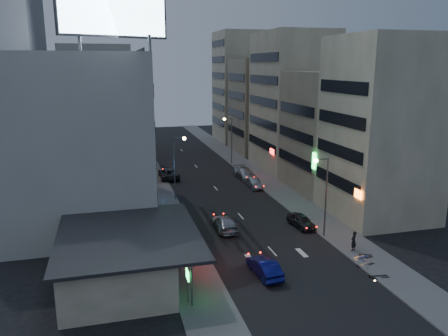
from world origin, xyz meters
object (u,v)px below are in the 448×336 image
object	(u,v)px
parked_car_right_mid	(254,183)
scooter_black_a	(387,268)
parked_car_right_near	(301,221)
scooter_blue	(369,249)
parked_car_right_far	(245,173)
scooter_black_b	(372,249)
parked_car_left	(169,173)
road_car_blue	(264,267)
scooter_silver_a	(370,255)
road_car_silver	(225,223)
person	(354,241)
scooter_silver_b	(364,250)

from	to	relation	value
parked_car_right_mid	scooter_black_a	size ratio (longest dim) A/B	2.12
parked_car_right_near	scooter_blue	size ratio (longest dim) A/B	2.14
parked_car_right_near	parked_car_right_far	xyz separation A→B (m)	(0.38, 21.12, 0.10)
scooter_black_b	parked_car_left	bearing A→B (deg)	46.19
parked_car_right_mid	road_car_blue	bearing A→B (deg)	-105.56
parked_car_right_near	scooter_silver_a	world-z (taller)	parked_car_right_near
parked_car_right_far	scooter_blue	xyz separation A→B (m)	(2.35, -29.47, -0.09)
parked_car_right_near	scooter_black_a	xyz separation A→B (m)	(2.06, -12.05, 0.00)
road_car_silver	parked_car_right_mid	bearing A→B (deg)	-118.10
parked_car_right_near	person	world-z (taller)	person
parked_car_right_near	road_car_silver	world-z (taller)	road_car_silver
parked_car_right_mid	scooter_blue	bearing A→B (deg)	-82.30
road_car_silver	scooter_black_b	world-z (taller)	road_car_silver
parked_car_right_mid	parked_car_left	bearing A→B (deg)	143.90
scooter_blue	scooter_silver_a	bearing A→B (deg)	140.03
parked_car_right_mid	scooter_black_a	xyz separation A→B (m)	(1.98, -27.79, 0.04)
person	scooter_blue	distance (m)	1.54
parked_car_right_near	scooter_black_a	world-z (taller)	parked_car_right_near
scooter_silver_b	parked_car_left	bearing A→B (deg)	13.10
scooter_blue	parked_car_right_near	bearing A→B (deg)	5.63
parked_car_right_mid	scooter_blue	xyz separation A→B (m)	(2.66, -24.09, 0.04)
parked_car_right_mid	parked_car_right_far	size ratio (longest dim) A/B	0.73
parked_car_right_far	scooter_blue	bearing A→B (deg)	-88.46
parked_car_left	scooter_silver_a	size ratio (longest dim) A/B	2.96
scooter_black_a	scooter_black_b	xyz separation A→B (m)	(1.09, 3.76, -0.05)
parked_car_right_mid	person	world-z (taller)	person
scooter_black_a	scooter_silver_b	world-z (taller)	scooter_black_a
parked_car_right_mid	road_car_blue	xyz separation A→B (m)	(-7.65, -25.10, 0.06)
road_car_silver	road_car_blue	bearing A→B (deg)	94.03
parked_car_left	person	size ratio (longest dim) A/B	3.02
road_car_blue	scooter_silver_b	world-z (taller)	road_car_blue
parked_car_left	road_car_silver	bearing A→B (deg)	96.05
parked_car_right_mid	parked_car_right_far	xyz separation A→B (m)	(0.31, 5.38, 0.13)
road_car_blue	scooter_black_a	xyz separation A→B (m)	(9.64, -2.69, -0.03)
parked_car_left	road_car_silver	world-z (taller)	parked_car_left
parked_car_right_mid	parked_car_left	world-z (taller)	parked_car_left
parked_car_right_mid	person	bearing A→B (deg)	-83.88
parked_car_right_near	parked_car_left	size ratio (longest dim) A/B	0.72
parked_car_right_near	parked_car_right_mid	xyz separation A→B (m)	(0.08, 15.74, -0.03)
parked_car_left	person	xyz separation A→B (m)	(12.78, -31.18, 0.27)
parked_car_right_far	road_car_silver	bearing A→B (deg)	-116.17
parked_car_right_far	road_car_blue	bearing A→B (deg)	-107.66
road_car_blue	scooter_blue	xyz separation A→B (m)	(10.31, 1.01, -0.03)
parked_car_right_far	road_car_silver	world-z (taller)	parked_car_right_far
parked_car_right_near	scooter_black_b	xyz separation A→B (m)	(3.15, -8.29, -0.05)
parked_car_right_far	scooter_black_a	xyz separation A→B (m)	(1.68, -33.17, -0.10)
scooter_black_a	scooter_blue	distance (m)	3.76
parked_car_right_mid	parked_car_right_far	distance (m)	5.39
parked_car_right_far	scooter_silver_a	bearing A→B (deg)	-89.75
scooter_black_b	scooter_silver_a	bearing A→B (deg)	163.03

